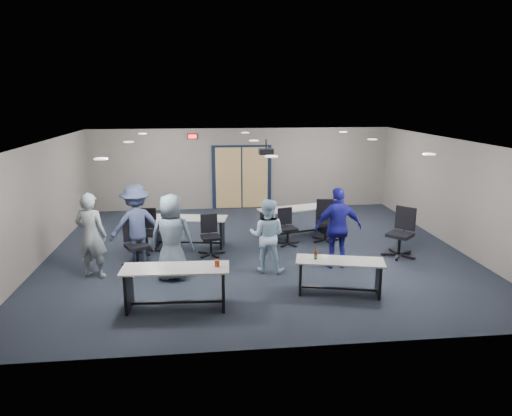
{
  "coord_description": "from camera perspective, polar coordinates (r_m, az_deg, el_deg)",
  "views": [
    {
      "loc": [
        -1.18,
        -10.66,
        3.74
      ],
      "look_at": [
        -0.04,
        -0.3,
        1.17
      ],
      "focal_mm": 32.0,
      "sensor_mm": 36.0,
      "label": 1
    }
  ],
  "objects": [
    {
      "name": "ceiling_can_lights",
      "position": [
        11.02,
        -0.12,
        8.3
      ],
      "size": [
        6.24,
        5.74,
        0.02
      ],
      "primitive_type": null,
      "color": "silver",
      "rests_on": "ceiling"
    },
    {
      "name": "exit_sign",
      "position": [
        15.16,
        -7.94,
        8.85
      ],
      "size": [
        0.32,
        0.07,
        0.18
      ],
      "color": "black",
      "rests_on": "back_wall"
    },
    {
      "name": "person_lightblue",
      "position": [
        9.85,
        1.4,
        -3.46
      ],
      "size": [
        0.93,
        0.82,
        1.61
      ],
      "primitive_type": "imported",
      "rotation": [
        0.0,
        0.0,
        2.83
      ],
      "color": "#C0E4FE",
      "rests_on": "floor"
    },
    {
      "name": "front_wall",
      "position": [
        6.71,
        4.28,
        -7.04
      ],
      "size": [
        10.0,
        0.04,
        2.7
      ],
      "primitive_type": "cube",
      "color": "gray",
      "rests_on": "floor"
    },
    {
      "name": "table_back_right",
      "position": [
        12.41,
        4.81,
        -1.13
      ],
      "size": [
        2.05,
        1.16,
        0.79
      ],
      "rotation": [
        0.0,
        0.0,
        0.28
      ],
      "color": "#A9A59F",
      "rests_on": "floor"
    },
    {
      "name": "chair_loose_left",
      "position": [
        10.51,
        -14.68,
        -4.41
      ],
      "size": [
        0.88,
        0.88,
        1.05
      ],
      "primitive_type": null,
      "rotation": [
        0.0,
        0.0,
        0.46
      ],
      "color": "black",
      "rests_on": "floor"
    },
    {
      "name": "person_navy",
      "position": [
        10.21,
        10.21,
        -2.46
      ],
      "size": [
        1.09,
        0.5,
        1.82
      ],
      "primitive_type": "imported",
      "rotation": [
        0.0,
        0.0,
        3.19
      ],
      "color": "navy",
      "rests_on": "floor"
    },
    {
      "name": "chair_back_a",
      "position": [
        11.43,
        -13.58,
        -2.85
      ],
      "size": [
        0.72,
        0.72,
        1.06
      ],
      "primitive_type": null,
      "rotation": [
        0.0,
        0.0,
        -0.09
      ],
      "color": "black",
      "rests_on": "floor"
    },
    {
      "name": "table_front_left",
      "position": [
        8.37,
        -9.92,
        -8.89
      ],
      "size": [
        1.93,
        0.72,
        0.9
      ],
      "rotation": [
        0.0,
        0.0,
        -0.05
      ],
      "color": "#A9A59F",
      "rests_on": "floor"
    },
    {
      "name": "table_front_right",
      "position": [
        9.0,
        10.35,
        -7.67
      ],
      "size": [
        1.76,
        0.94,
        0.93
      ],
      "rotation": [
        0.0,
        0.0,
        -0.24
      ],
      "color": "#A9A59F",
      "rests_on": "floor"
    },
    {
      "name": "double_door",
      "position": [
        15.4,
        -1.8,
        3.8
      ],
      "size": [
        2.0,
        0.07,
        2.2
      ],
      "color": "black",
      "rests_on": "back_wall"
    },
    {
      "name": "table_back_left",
      "position": [
        11.66,
        -8.31,
        -2.32
      ],
      "size": [
        1.95,
        0.94,
        0.76
      ],
      "rotation": [
        0.0,
        0.0,
        -0.18
      ],
      "color": "#A9A59F",
      "rests_on": "floor"
    },
    {
      "name": "floor",
      "position": [
        11.35,
        0.03,
        -5.36
      ],
      "size": [
        10.0,
        10.0,
        0.0
      ],
      "primitive_type": "plane",
      "color": "black",
      "rests_on": "ground"
    },
    {
      "name": "ceiling",
      "position": [
        10.77,
        0.03,
        8.33
      ],
      "size": [
        10.0,
        9.0,
        0.04
      ],
      "primitive_type": "cube",
      "color": "white",
      "rests_on": "back_wall"
    },
    {
      "name": "person_gray",
      "position": [
        10.1,
        -19.91,
        -3.24
      ],
      "size": [
        0.76,
        0.59,
        1.82
      ],
      "primitive_type": "imported",
      "rotation": [
        0.0,
        0.0,
        2.88
      ],
      "color": "gray",
      "rests_on": "floor"
    },
    {
      "name": "left_wall",
      "position": [
        11.57,
        -25.41,
        0.59
      ],
      "size": [
        0.04,
        9.0,
        2.7
      ],
      "primitive_type": "cube",
      "color": "gray",
      "rests_on": "floor"
    },
    {
      "name": "chair_back_b",
      "position": [
        10.96,
        -5.67,
        -3.47
      ],
      "size": [
        0.71,
        0.71,
        0.97
      ],
      "primitive_type": null,
      "rotation": [
        0.0,
        0.0,
        0.18
      ],
      "color": "black",
      "rests_on": "floor"
    },
    {
      "name": "person_back",
      "position": [
        10.63,
        -14.71,
        -2.01
      ],
      "size": [
        1.33,
        1.0,
        1.83
      ],
      "primitive_type": "imported",
      "rotation": [
        0.0,
        0.0,
        3.44
      ],
      "color": "#3F4A72",
      "rests_on": "floor"
    },
    {
      "name": "chair_loose_right",
      "position": [
        11.32,
        17.57,
        -2.98
      ],
      "size": [
        1.04,
        1.04,
        1.17
      ],
      "primitive_type": null,
      "rotation": [
        0.0,
        0.0,
        -0.82
      ],
      "color": "black",
      "rests_on": "floor"
    },
    {
      "name": "right_wall",
      "position": [
        12.54,
        23.38,
        1.74
      ],
      "size": [
        0.04,
        9.0,
        2.7
      ],
      "primitive_type": "cube",
      "color": "gray",
      "rests_on": "floor"
    },
    {
      "name": "back_wall",
      "position": [
        15.39,
        -1.82,
        4.92
      ],
      "size": [
        10.0,
        0.04,
        2.7
      ],
      "primitive_type": "cube",
      "color": "gray",
      "rests_on": "floor"
    },
    {
      "name": "chair_back_c",
      "position": [
        11.7,
        4.0,
        -2.4
      ],
      "size": [
        0.72,
        0.72,
        0.94
      ],
      "primitive_type": null,
      "rotation": [
        0.0,
        0.0,
        0.26
      ],
      "color": "black",
      "rests_on": "floor"
    },
    {
      "name": "ceiling_projector",
      "position": [
        11.33,
        1.27,
        7.1
      ],
      "size": [
        0.35,
        0.32,
        0.37
      ],
      "color": "black",
      "rests_on": "ceiling"
    },
    {
      "name": "chair_back_d",
      "position": [
        12.09,
        8.71,
        -1.64
      ],
      "size": [
        0.76,
        0.76,
        1.08
      ],
      "primitive_type": null,
      "rotation": [
        0.0,
        0.0,
        -0.12
      ],
      "color": "black",
      "rests_on": "floor"
    },
    {
      "name": "person_plaid",
      "position": [
        9.57,
        -10.5,
        -3.6
      ],
      "size": [
        0.95,
        0.69,
        1.81
      ],
      "primitive_type": "imported",
      "rotation": [
        0.0,
        0.0,
        3.01
      ],
      "color": "slate",
      "rests_on": "floor"
    }
  ]
}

